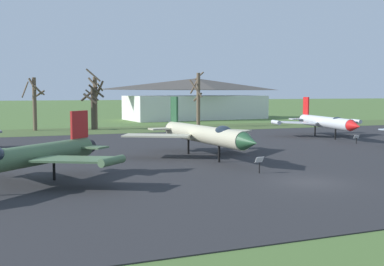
{
  "coord_description": "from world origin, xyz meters",
  "views": [
    {
      "loc": [
        -16.41,
        -23.06,
        5.44
      ],
      "look_at": [
        -2.72,
        12.64,
        2.06
      ],
      "focal_mm": 43.29,
      "sensor_mm": 36.0,
      "label": 1
    }
  ],
  "objects_px": {
    "jet_fighter_front_right": "(205,134)",
    "jet_fighter_rear_left": "(326,122)",
    "visitor_building": "(196,99)",
    "info_placard_rear_left": "(356,138)",
    "jet_fighter_rear_center": "(21,157)",
    "info_placard_front_right": "(259,163)"
  },
  "relations": [
    {
      "from": "jet_fighter_front_right",
      "to": "info_placard_front_right",
      "type": "height_order",
      "value": "jet_fighter_front_right"
    },
    {
      "from": "jet_fighter_front_right",
      "to": "jet_fighter_rear_left",
      "type": "height_order",
      "value": "jet_fighter_front_right"
    },
    {
      "from": "visitor_building",
      "to": "jet_fighter_rear_left",
      "type": "bearing_deg",
      "value": -90.01
    },
    {
      "from": "jet_fighter_rear_left",
      "to": "info_placard_rear_left",
      "type": "xyz_separation_m",
      "value": [
        -1.1,
        -6.62,
        -1.31
      ]
    },
    {
      "from": "jet_fighter_front_right",
      "to": "info_placard_front_right",
      "type": "distance_m",
      "value": 7.9
    },
    {
      "from": "visitor_building",
      "to": "info_placard_rear_left",
      "type": "bearing_deg",
      "value": -91.31
    },
    {
      "from": "info_placard_rear_left",
      "to": "jet_fighter_front_right",
      "type": "bearing_deg",
      "value": -167.58
    },
    {
      "from": "jet_fighter_rear_left",
      "to": "info_placard_rear_left",
      "type": "height_order",
      "value": "jet_fighter_rear_left"
    },
    {
      "from": "jet_fighter_rear_left",
      "to": "info_placard_front_right",
      "type": "bearing_deg",
      "value": -136.15
    },
    {
      "from": "jet_fighter_front_right",
      "to": "visitor_building",
      "type": "xyz_separation_m",
      "value": [
        20.05,
        52.83,
        1.96
      ]
    },
    {
      "from": "visitor_building",
      "to": "info_placard_front_right",
      "type": "bearing_deg",
      "value": -107.68
    },
    {
      "from": "jet_fighter_front_right",
      "to": "visitor_building",
      "type": "distance_m",
      "value": 56.54
    },
    {
      "from": "jet_fighter_rear_center",
      "to": "info_placard_rear_left",
      "type": "relative_size",
      "value": 11.11
    },
    {
      "from": "jet_fighter_rear_left",
      "to": "jet_fighter_front_right",
      "type": "bearing_deg",
      "value": -151.7
    },
    {
      "from": "jet_fighter_front_right",
      "to": "info_placard_front_right",
      "type": "xyz_separation_m",
      "value": [
        0.73,
        -7.76,
        -1.32
      ]
    },
    {
      "from": "jet_fighter_rear_left",
      "to": "info_placard_rear_left",
      "type": "bearing_deg",
      "value": -99.45
    },
    {
      "from": "info_placard_front_right",
      "to": "info_placard_rear_left",
      "type": "xyz_separation_m",
      "value": [
        18.21,
        11.93,
        -0.12
      ]
    },
    {
      "from": "jet_fighter_rear_center",
      "to": "visitor_building",
      "type": "xyz_separation_m",
      "value": [
        34.17,
        59.96,
        2.2
      ]
    },
    {
      "from": "jet_fighter_rear_left",
      "to": "jet_fighter_rear_center",
      "type": "bearing_deg",
      "value": -152.32
    },
    {
      "from": "jet_fighter_rear_left",
      "to": "info_placard_rear_left",
      "type": "distance_m",
      "value": 6.84
    },
    {
      "from": "visitor_building",
      "to": "jet_fighter_rear_center",
      "type": "bearing_deg",
      "value": -119.68
    },
    {
      "from": "info_placard_rear_left",
      "to": "jet_fighter_rear_center",
      "type": "bearing_deg",
      "value": -161.13
    }
  ]
}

